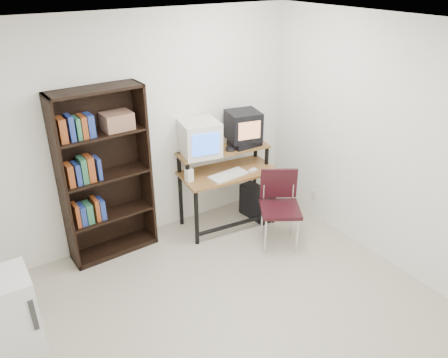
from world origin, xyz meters
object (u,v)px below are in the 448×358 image
computer_desk (227,175)px  school_chair (280,201)px  crt_monitor (199,138)px  pc_tower (256,203)px  bookshelf (104,174)px  mini_fridge (8,315)px  crt_tv (243,126)px

computer_desk → school_chair: size_ratio=1.35×
crt_monitor → pc_tower: (0.69, -0.24, -0.96)m
computer_desk → pc_tower: size_ratio=2.67×
bookshelf → mini_fridge: (-1.23, -0.95, -0.60)m
crt_tv → school_chair: size_ratio=0.50×
computer_desk → mini_fridge: size_ratio=1.60×
computer_desk → crt_monitor: bearing=159.7°
crt_monitor → mini_fridge: (-2.37, -0.86, -0.80)m
crt_tv → bookshelf: (-1.73, 0.15, -0.25)m
crt_monitor → computer_desk: bearing=-15.7°
bookshelf → crt_tv: bearing=-7.3°
pc_tower → computer_desk: bearing=159.6°
crt_monitor → bookshelf: (-1.14, 0.09, -0.20)m
school_chair → computer_desk: bearing=143.5°
computer_desk → crt_monitor: crt_monitor is taller
crt_monitor → pc_tower: size_ratio=1.12×
crt_tv → school_chair: (-0.02, -0.77, -0.68)m
computer_desk → pc_tower: bearing=-7.1°
crt_tv → school_chair: crt_tv is taller
crt_monitor → school_chair: 1.18m
pc_tower → bookshelf: size_ratio=0.24×
computer_desk → bookshelf: bookshelf is taller
crt_tv → bookshelf: bearing=-172.6°
crt_monitor → mini_fridge: 2.65m
pc_tower → mini_fridge: bearing=-175.4°
bookshelf → computer_desk: bearing=-11.9°
pc_tower → school_chair: 0.69m
computer_desk → school_chair: bearing=-61.4°
crt_tv → mini_fridge: crt_tv is taller
pc_tower → crt_monitor: bearing=153.8°
crt_monitor → crt_tv: 0.59m
mini_fridge → pc_tower: bearing=11.7°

